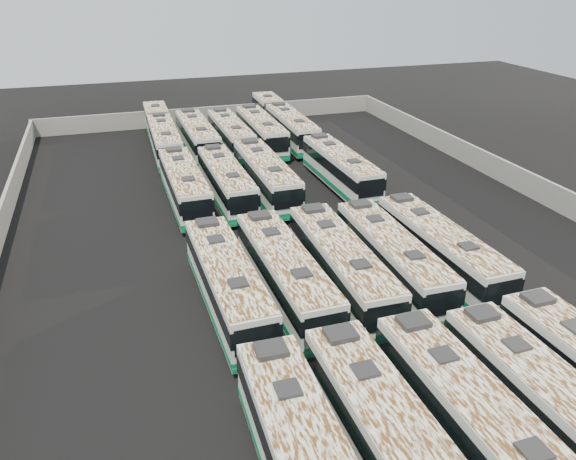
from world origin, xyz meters
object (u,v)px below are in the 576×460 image
(bus_front_right, at_px, (555,413))
(bus_midfront_far_left, at_px, (227,283))
(bus_midfront_left, at_px, (285,274))
(bus_midfront_far_right, at_px, (440,249))
(bus_back_center, at_px, (231,135))
(bus_back_left, at_px, (198,137))
(bus_front_left, at_px, (395,449))
(bus_back_far_right, at_px, (283,121))
(bus_midback_center, at_px, (266,176))
(bus_back_far_left, at_px, (162,133))
(bus_midback_far_left, at_px, (184,185))
(bus_back_right, at_px, (261,132))
(bus_midback_left, at_px, (226,182))
(bus_front_center, at_px, (478,428))
(bus_midfront_right, at_px, (392,257))
(bus_midback_far_right, at_px, (340,168))
(bus_midfront_center, at_px, (341,266))

(bus_front_right, bearing_deg, bus_midfront_far_left, 125.27)
(bus_midfront_left, xyz_separation_m, bus_midfront_far_right, (10.93, 0.02, -0.02))
(bus_back_center, bearing_deg, bus_midfront_far_left, -103.55)
(bus_midfront_left, distance_m, bus_back_left, 32.06)
(bus_front_left, relative_size, bus_midfront_far_left, 1.02)
(bus_midfront_left, height_order, bus_back_far_right, bus_back_far_right)
(bus_midfront_far_left, relative_size, bus_midback_center, 0.98)
(bus_midfront_far_left, height_order, bus_back_far_left, bus_midfront_far_left)
(bus_midback_far_left, bearing_deg, bus_back_right, 52.41)
(bus_front_right, relative_size, bus_midfront_far_left, 0.99)
(bus_midback_left, bearing_deg, bus_back_right, 62.97)
(bus_back_far_left, bearing_deg, bus_midfront_far_left, -88.96)
(bus_back_left, bearing_deg, bus_back_center, -3.92)
(bus_front_center, xyz_separation_m, bus_back_center, (0.01, 46.43, -0.05))
(bus_front_right, distance_m, bus_midfront_right, 14.86)
(bus_midback_far_left, bearing_deg, bus_back_left, 75.60)
(bus_midfront_far_left, bearing_deg, bus_midback_far_left, 89.00)
(bus_midfront_left, bearing_deg, bus_front_left, -91.43)
(bus_front_left, xyz_separation_m, bus_midback_center, (3.76, 31.81, 0.01))
(bus_midback_far_right, bearing_deg, bus_back_far_left, 128.47)
(bus_midfront_right, bearing_deg, bus_midfront_left, -178.61)
(bus_midfront_right, bearing_deg, bus_front_center, -102.82)
(bus_midfront_right, xyz_separation_m, bus_midback_far_right, (3.65, 17.35, 0.03))
(bus_front_right, distance_m, bus_midback_left, 32.91)
(bus_front_left, xyz_separation_m, bus_midfront_far_right, (11.02, 14.55, -0.05))
(bus_midfront_far_left, relative_size, bus_midfront_far_right, 1.00)
(bus_midback_left, distance_m, bus_midback_far_right, 10.95)
(bus_midback_far_left, bearing_deg, bus_front_left, -84.12)
(bus_midback_left, height_order, bus_back_far_right, bus_back_far_right)
(bus_midfront_right, xyz_separation_m, bus_back_right, (-0.10, 31.74, 0.08))
(bus_front_center, bearing_deg, bus_front_right, -4.77)
(bus_midfront_center, relative_size, bus_back_center, 1.04)
(bus_midback_far_right, relative_size, bus_back_right, 0.98)
(bus_midfront_left, distance_m, bus_back_center, 32.06)
(bus_back_far_left, relative_size, bus_back_center, 1.54)
(bus_front_center, bearing_deg, bus_back_far_left, 97.30)
(bus_midfront_far_left, relative_size, bus_back_far_right, 0.64)
(bus_midfront_right, height_order, bus_midback_left, bus_midfront_right)
(bus_midfront_far_left, distance_m, bus_midfront_center, 7.32)
(bus_front_left, distance_m, bus_midfront_right, 16.35)
(bus_front_left, bearing_deg, bus_midfront_right, 62.44)
(bus_midback_left, relative_size, bus_back_right, 0.96)
(bus_back_far_left, xyz_separation_m, bus_back_center, (7.29, -3.37, 0.01))
(bus_front_left, xyz_separation_m, bus_back_left, (0.08, 46.58, -0.02))
(bus_midfront_far_left, height_order, bus_midback_far_right, bus_midfront_far_left)
(bus_midfront_left, relative_size, bus_midfront_far_right, 1.01)
(bus_back_right, bearing_deg, bus_midback_left, -115.78)
(bus_midfront_far_right, relative_size, bus_back_left, 0.98)
(bus_front_left, relative_size, bus_back_center, 1.04)
(bus_front_center, distance_m, bus_back_far_right, 50.73)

